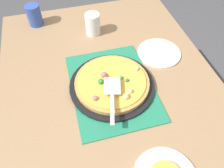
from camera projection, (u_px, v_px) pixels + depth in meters
The scene contains 9 objects.
ground_plane at pixel (112, 153), 1.59m from camera, with size 8.00×8.00×0.00m, color #4C4C51.
dining_table at pixel (112, 101), 1.09m from camera, with size 1.40×1.00×0.75m.
placemat at pixel (112, 86), 1.01m from camera, with size 0.48×0.36×0.01m, color #237F5B.
pizza_pan at pixel (112, 85), 1.00m from camera, with size 0.38×0.38×0.01m, color black.
pizza at pixel (112, 82), 0.98m from camera, with size 0.33×0.33×0.05m.
plate_side at pixel (159, 53), 1.15m from camera, with size 0.22×0.22×0.01m, color white.
cup_near at pixel (34, 15), 1.26m from camera, with size 0.08×0.08×0.12m, color #3351AD.
cup_far at pixel (93, 24), 1.21m from camera, with size 0.08×0.08×0.12m, color white.
pizza_server at pixel (112, 95), 0.89m from camera, with size 0.23×0.10×0.01m.
Camera 1 is at (-0.61, 0.16, 1.54)m, focal length 35.76 mm.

